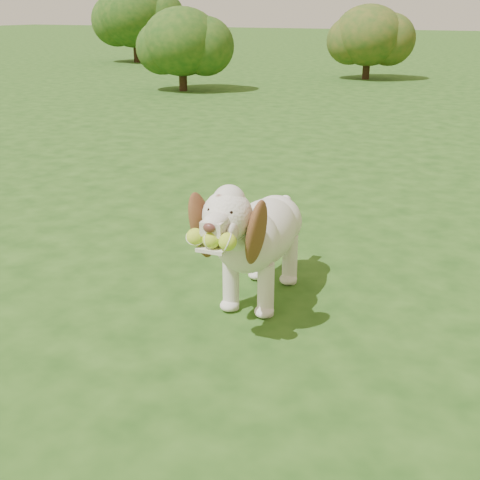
% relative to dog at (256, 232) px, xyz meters
% --- Properties ---
extents(ground, '(80.00, 80.00, 0.00)m').
position_rel_dog_xyz_m(ground, '(0.41, 0.33, -0.37)').
color(ground, '#1D4413').
rests_on(ground, ground).
extents(dog, '(0.39, 1.06, 0.69)m').
position_rel_dog_xyz_m(dog, '(0.00, 0.00, 0.00)').
color(dog, white).
rests_on(dog, ground).
extents(shrub_a, '(1.34, 1.34, 1.39)m').
position_rel_dog_xyz_m(shrub_a, '(-4.48, 6.84, 0.45)').
color(shrub_a, '#382314').
rests_on(shrub_a, ground).
extents(shrub_b, '(1.39, 1.39, 1.44)m').
position_rel_dog_xyz_m(shrub_b, '(-2.08, 10.04, 0.48)').
color(shrub_b, '#382314').
rests_on(shrub_b, ground).
extents(shrub_g, '(1.97, 1.97, 2.04)m').
position_rel_dog_xyz_m(shrub_g, '(-8.63, 11.44, 0.83)').
color(shrub_g, '#382314').
rests_on(shrub_g, ground).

